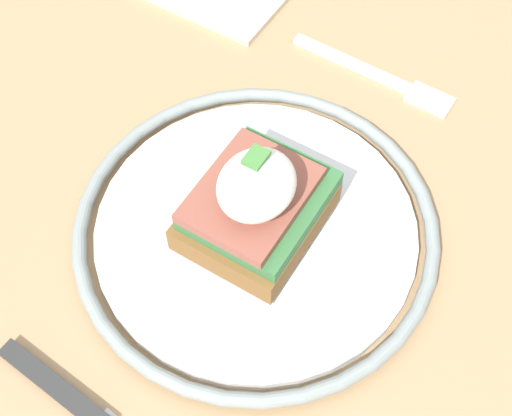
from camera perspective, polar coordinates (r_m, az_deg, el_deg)
dining_table at (r=0.62m, az=-3.60°, el=-7.72°), size 0.92×0.70×0.72m
plate at (r=0.50m, az=0.00°, el=-1.70°), size 0.25×0.25×0.02m
sandwich at (r=0.46m, az=0.03°, el=0.41°), size 0.09×0.08×0.08m
fork at (r=0.60m, az=9.88°, el=10.32°), size 0.02×0.14×0.00m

